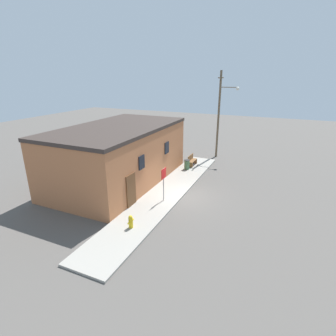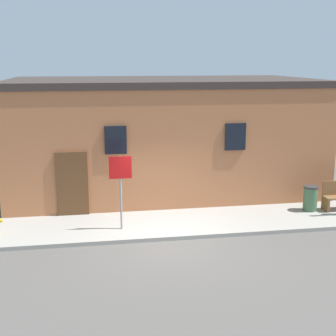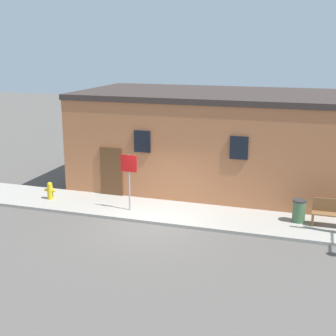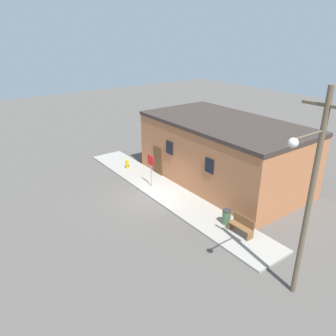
# 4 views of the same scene
# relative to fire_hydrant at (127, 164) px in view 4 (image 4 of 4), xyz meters

# --- Properties ---
(ground_plane) EXTENTS (80.00, 80.00, 0.00)m
(ground_plane) POSITION_rel_fire_hydrant_xyz_m (4.92, -1.14, -0.48)
(ground_plane) COLOR #56514C
(sidewalk) EXTENTS (17.44, 2.48, 0.12)m
(sidewalk) POSITION_rel_fire_hydrant_xyz_m (4.92, 0.10, -0.42)
(sidewalk) COLOR #9E998E
(sidewalk) RESTS_ON ground
(brick_building) EXTENTS (11.41, 6.26, 4.33)m
(brick_building) POSITION_rel_fire_hydrant_xyz_m (5.62, 4.41, 1.69)
(brick_building) COLOR #B26B42
(brick_building) RESTS_ON ground
(fire_hydrant) EXTENTS (0.49, 0.23, 0.73)m
(fire_hydrant) POSITION_rel_fire_hydrant_xyz_m (0.00, 0.00, 0.00)
(fire_hydrant) COLOR gold
(fire_hydrant) RESTS_ON sidewalk
(stop_sign) EXTENTS (0.66, 0.06, 2.21)m
(stop_sign) POSITION_rel_fire_hydrant_xyz_m (3.67, -0.24, 1.18)
(stop_sign) COLOR gray
(stop_sign) RESTS_ON sidewalk
(bench) EXTENTS (1.36, 0.44, 0.96)m
(bench) POSITION_rel_fire_hydrant_xyz_m (11.13, 0.42, 0.09)
(bench) COLOR brown
(bench) RESTS_ON sidewalk
(trash_bin) EXTENTS (0.48, 0.48, 0.83)m
(trash_bin) POSITION_rel_fire_hydrant_xyz_m (9.99, 0.48, 0.06)
(trash_bin) COLOR #426642
(trash_bin) RESTS_ON sidewalk
(utility_pole) EXTENTS (1.80, 1.87, 8.30)m
(utility_pole) POSITION_rel_fire_hydrant_xyz_m (15.09, -0.98, 4.09)
(utility_pole) COLOR brown
(utility_pole) RESTS_ON ground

